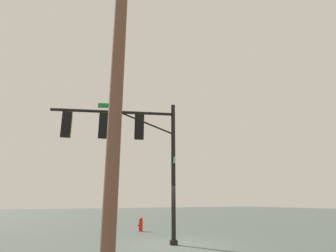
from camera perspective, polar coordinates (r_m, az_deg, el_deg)
ground_plane at (r=12.83m, az=1.21°, el=-23.75°), size 120.00×120.00×0.00m
signal_pole_assembly at (r=12.89m, az=-9.04°, el=-2.63°), size 5.65×2.43×6.43m
utility_pole at (r=5.99m, az=-10.60°, el=11.21°), size 1.47×1.23×8.76m
fire_hydrant at (r=18.26m, az=-5.77°, el=-19.90°), size 0.33×0.24×0.83m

